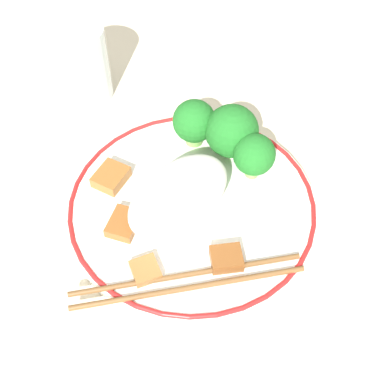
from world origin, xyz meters
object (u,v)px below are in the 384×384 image
at_px(broccoli_back_center, 232,131).
at_px(chopsticks, 188,281).
at_px(plate, 192,208).
at_px(broccoli_back_right, 194,122).
at_px(drinking_glass, 79,63).
at_px(broccoli_back_left, 254,155).

xyz_separation_m(broccoli_back_center, chopsticks, (-0.14, -0.08, -0.03)).
height_order(plate, chopsticks, chopsticks).
relative_size(broccoli_back_right, drinking_glass, 0.59).
bearing_deg(broccoli_back_center, drinking_glass, 103.13).
bearing_deg(broccoli_back_right, broccoli_back_left, -81.81).
bearing_deg(broccoli_back_center, plate, -164.68).
distance_m(broccoli_back_center, drinking_glass, 0.21).
distance_m(broccoli_back_left, drinking_glass, 0.24).
bearing_deg(broccoli_back_center, broccoli_back_right, 113.87).
bearing_deg(drinking_glass, broccoli_back_left, -80.29).
height_order(broccoli_back_right, chopsticks, broccoli_back_right).
bearing_deg(drinking_glass, broccoli_back_right, -79.59).
bearing_deg(broccoli_back_center, broccoli_back_left, -99.52).
bearing_deg(broccoli_back_center, chopsticks, -149.97).
relative_size(plate, drinking_glass, 2.68).
relative_size(plate, broccoli_back_center, 4.11).
relative_size(broccoli_back_left, drinking_glass, 0.56).
xyz_separation_m(plate, chopsticks, (-0.07, -0.06, 0.01)).
bearing_deg(chopsticks, plate, 43.46).
xyz_separation_m(broccoli_back_center, broccoli_back_right, (-0.02, 0.04, -0.00)).
height_order(broccoli_back_center, drinking_glass, drinking_glass).
relative_size(broccoli_back_center, broccoli_back_right, 1.11).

